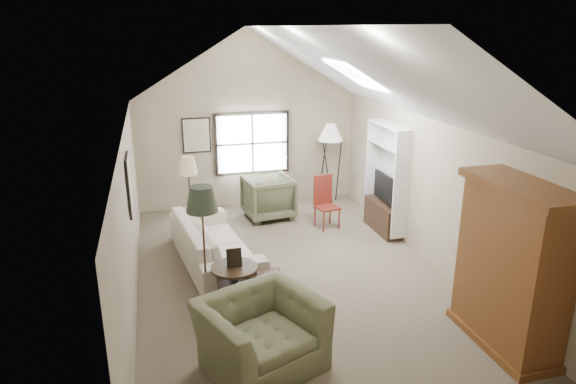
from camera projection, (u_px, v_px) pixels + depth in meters
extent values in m
cube|color=#716551|center=(294.00, 280.00, 8.48)|extent=(5.00, 8.00, 0.01)
cube|color=tan|center=(248.00, 152.00, 11.77)|extent=(5.00, 0.01, 2.50)
cube|color=tan|center=(419.00, 360.00, 4.41)|extent=(5.00, 0.01, 2.50)
cube|color=tan|center=(130.00, 223.00, 7.48)|extent=(0.01, 8.00, 2.50)
cube|color=tan|center=(436.00, 196.00, 8.70)|extent=(0.01, 8.00, 2.50)
cube|color=black|center=(252.00, 143.00, 11.70)|extent=(1.72, 0.08, 1.42)
cube|color=black|center=(129.00, 185.00, 7.61)|extent=(0.68, 0.04, 0.88)
cube|color=black|center=(196.00, 135.00, 11.33)|extent=(0.62, 0.04, 0.78)
cube|color=brown|center=(512.00, 267.00, 6.46)|extent=(0.60, 1.50, 2.20)
cube|color=white|center=(386.00, 177.00, 10.17)|extent=(0.32, 1.30, 2.10)
cube|color=#382316|center=(383.00, 217.00, 10.42)|extent=(0.34, 1.18, 0.60)
cube|color=black|center=(385.00, 188.00, 10.23)|extent=(0.05, 0.90, 0.55)
imported|color=beige|center=(215.00, 243.00, 8.93)|extent=(1.43, 2.85, 0.80)
imported|color=#5C6345|center=(261.00, 334.00, 6.20)|extent=(1.71, 1.62, 0.88)
imported|color=#5E6949|center=(268.00, 197.00, 11.14)|extent=(1.10, 1.12, 0.92)
cube|color=#3B2518|center=(250.00, 292.00, 7.58)|extent=(1.01, 0.63, 0.49)
imported|color=#322214|center=(250.00, 276.00, 7.49)|extent=(0.25, 0.25, 0.06)
cylinder|color=#332514|center=(235.00, 288.00, 7.50)|extent=(0.77, 0.77, 0.68)
cube|color=maroon|center=(327.00, 203.00, 10.51)|extent=(0.50, 0.50, 1.09)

